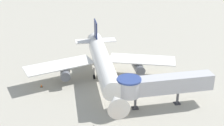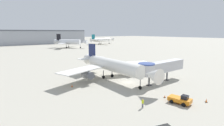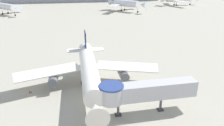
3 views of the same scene
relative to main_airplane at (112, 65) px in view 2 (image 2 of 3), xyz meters
The scene contains 11 objects.
ground_plane 6.73m from the main_airplane, 72.31° to the right, with size 800.00×800.00×0.00m, color #A8A393.
main_airplane is the anchor object (origin of this frame).
jet_bridge 13.17m from the main_airplane, 53.11° to the right, with size 16.98×4.10×5.92m.
pushback_tug_orange 22.07m from the main_airplane, 90.72° to the right, with size 2.92×4.44×1.82m.
traffic_cone_apron_front 25.30m from the main_airplane, 80.04° to the right, with size 0.46×0.46×0.76m.
traffic_cone_near_nose 18.56m from the main_airplane, 90.07° to the right, with size 0.38×0.38×0.63m.
traffic_cone_port_wing 12.81m from the main_airplane, behind, with size 0.45×0.45×0.75m.
ground_crew_marshaller 20.42m from the main_airplane, 111.68° to the right, with size 0.26×0.37×1.77m.
background_jet_teal_tail 148.20m from the main_airplane, 56.69° to the left, with size 30.90×32.48×10.92m.
background_jet_black_tail 107.48m from the main_airplane, 71.99° to the left, with size 26.52×26.08×11.80m.
terminal_building 170.21m from the main_airplane, 93.19° to the left, with size 177.77×22.99×15.63m.
Camera 2 is at (-31.67, -33.70, 13.56)m, focal length 28.00 mm.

